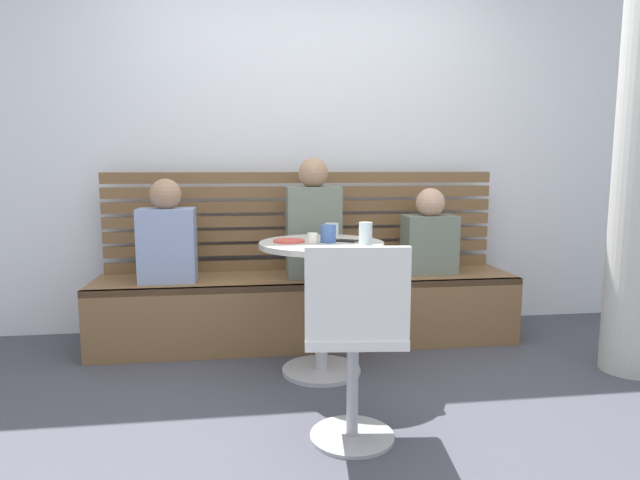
# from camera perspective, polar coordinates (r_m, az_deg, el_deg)

# --- Properties ---
(ground) EXTENTS (8.00, 8.00, 0.00)m
(ground) POSITION_cam_1_polar(r_m,az_deg,el_deg) (2.54, 1.97, -19.15)
(ground) COLOR #42424C
(back_wall) EXTENTS (5.20, 0.10, 2.90)m
(back_wall) POSITION_cam_1_polar(r_m,az_deg,el_deg) (3.90, -2.10, 12.22)
(back_wall) COLOR silver
(back_wall) RESTS_ON ground
(booth_bench) EXTENTS (2.70, 0.52, 0.44)m
(booth_bench) POSITION_cam_1_polar(r_m,az_deg,el_deg) (3.57, -1.29, -7.26)
(booth_bench) COLOR brown
(booth_bench) RESTS_ON ground
(booth_backrest) EXTENTS (2.65, 0.04, 0.67)m
(booth_backrest) POSITION_cam_1_polar(r_m,az_deg,el_deg) (3.71, -1.74, 2.05)
(booth_backrest) COLOR brown
(booth_backrest) RESTS_ON booth_bench
(cafe_table) EXTENTS (0.68, 0.68, 0.74)m
(cafe_table) POSITION_cam_1_polar(r_m,az_deg,el_deg) (2.98, 0.15, -4.43)
(cafe_table) COLOR #ADADB2
(cafe_table) RESTS_ON ground
(white_chair) EXTENTS (0.44, 0.44, 0.85)m
(white_chair) POSITION_cam_1_polar(r_m,az_deg,el_deg) (2.22, 3.64, -10.18)
(white_chair) COLOR #ADADB2
(white_chair) RESTS_ON ground
(person_adult) EXTENTS (0.34, 0.22, 0.76)m
(person_adult) POSITION_cam_1_polar(r_m,az_deg,el_deg) (3.45, -0.71, 1.68)
(person_adult) COLOR slate
(person_adult) RESTS_ON booth_bench
(person_child_left) EXTENTS (0.34, 0.22, 0.63)m
(person_child_left) POSITION_cam_1_polar(r_m,az_deg,el_deg) (3.45, -15.80, 0.34)
(person_child_left) COLOR #8C9EC6
(person_child_left) RESTS_ON booth_bench
(person_child_middle) EXTENTS (0.34, 0.22, 0.57)m
(person_child_middle) POSITION_cam_1_polar(r_m,az_deg,el_deg) (3.66, 11.45, 0.38)
(person_child_middle) COLOR slate
(person_child_middle) RESTS_ON booth_bench
(cup_glass_tall) EXTENTS (0.07, 0.07, 0.12)m
(cup_glass_tall) POSITION_cam_1_polar(r_m,az_deg,el_deg) (2.82, 4.83, 0.66)
(cup_glass_tall) COLOR silver
(cup_glass_tall) RESTS_ON cafe_table
(cup_espresso_small) EXTENTS (0.06, 0.06, 0.05)m
(cup_espresso_small) POSITION_cam_1_polar(r_m,az_deg,el_deg) (2.89, -0.80, 0.20)
(cup_espresso_small) COLOR silver
(cup_espresso_small) RESTS_ON cafe_table
(cup_mug_blue) EXTENTS (0.08, 0.08, 0.09)m
(cup_mug_blue) POSITION_cam_1_polar(r_m,az_deg,el_deg) (2.91, 0.87, 0.66)
(cup_mug_blue) COLOR #3D5B9E
(cup_mug_blue) RESTS_ON cafe_table
(cup_glass_short) EXTENTS (0.08, 0.08, 0.08)m
(cup_glass_short) POSITION_cam_1_polar(r_m,az_deg,el_deg) (3.15, 1.24, 1.07)
(cup_glass_short) COLOR silver
(cup_glass_short) RESTS_ON cafe_table
(plate_small) EXTENTS (0.17, 0.17, 0.01)m
(plate_small) POSITION_cam_1_polar(r_m,az_deg,el_deg) (2.94, -3.29, -0.10)
(plate_small) COLOR #DB4C42
(plate_small) RESTS_ON cafe_table
(phone_on_table) EXTENTS (0.16, 0.13, 0.01)m
(phone_on_table) POSITION_cam_1_polar(r_m,az_deg,el_deg) (2.96, 2.60, -0.07)
(phone_on_table) COLOR black
(phone_on_table) RESTS_ON cafe_table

